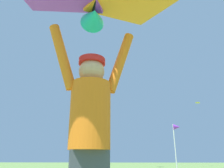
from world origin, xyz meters
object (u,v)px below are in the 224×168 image
distant_kite_green_low_left (80,85)px  held_stunt_kite (95,0)px  distant_kite_white_overhead_distant (103,129)px  distant_kite_purple_low_right (64,48)px  kite_flyer_person (90,135)px  marker_flag (176,131)px  distant_kite_white_mid_left (72,0)px  distant_kite_yellow_high_right (198,103)px

distant_kite_green_low_left → held_stunt_kite: bearing=-75.9°
distant_kite_white_overhead_distant → distant_kite_purple_low_right: size_ratio=0.64×
kite_flyer_person → marker_flag: size_ratio=0.90×
distant_kite_white_mid_left → distant_kite_purple_low_right: (-4.79, 12.41, 0.49)m
held_stunt_kite → distant_kite_green_low_left: size_ratio=1.94×
held_stunt_kite → marker_flag: bearing=73.9°
held_stunt_kite → distant_kite_purple_low_right: bearing=109.4°
distant_kite_white_mid_left → marker_flag: 21.91m
distant_kite_white_mid_left → distant_kite_purple_low_right: bearing=111.1°
held_stunt_kite → distant_kite_white_overhead_distant: (-4.33, 35.39, 3.45)m
held_stunt_kite → distant_kite_green_low_left: bearing=104.1°
distant_kite_white_mid_left → held_stunt_kite: bearing=-71.7°
distant_kite_green_low_left → marker_flag: (6.83, -10.94, -5.93)m
distant_kite_white_overhead_distant → distant_kite_white_mid_left: bearing=-96.5°
distant_kite_green_low_left → marker_flag: size_ratio=0.43×
distant_kite_white_overhead_distant → marker_flag: bearing=-76.8°
distant_kite_yellow_high_right → marker_flag: 19.76m
held_stunt_kite → distant_kite_white_overhead_distant: bearing=97.0°
distant_kite_purple_low_right → distant_kite_green_low_left: (6.36, -12.76, -11.35)m
distant_kite_yellow_high_right → distant_kite_green_low_left: size_ratio=0.72×
kite_flyer_person → marker_flag: bearing=73.6°
held_stunt_kite → distant_kite_purple_low_right: 37.20m
held_stunt_kite → distant_kite_purple_low_right: (-11.00, 31.25, 16.91)m
distant_kite_yellow_high_right → marker_flag: distant_kite_yellow_high_right is taller
distant_kite_white_mid_left → distant_kite_yellow_high_right: distant_kite_white_mid_left is taller
kite_flyer_person → held_stunt_kite: (0.02, -0.08, 1.28)m
held_stunt_kite → distant_kite_yellow_high_right: (8.69, 25.35, 5.22)m
kite_flyer_person → held_stunt_kite: size_ratio=1.07×
distant_kite_yellow_high_right → marker_flag: size_ratio=0.31×
distant_kite_white_mid_left → distant_kite_purple_low_right: size_ratio=0.54×
distant_kite_purple_low_right → marker_flag: (13.18, -23.70, -17.28)m
held_stunt_kite → distant_kite_white_mid_left: distant_kite_white_mid_left is taller
distant_kite_green_low_left → marker_flag: bearing=-58.0°
kite_flyer_person → marker_flag: marker_flag is taller
distant_kite_purple_low_right → kite_flyer_person: bearing=-70.6°
distant_kite_white_mid_left → distant_kite_purple_low_right: 13.31m
distant_kite_white_mid_left → kite_flyer_person: bearing=-71.7°
distant_kite_white_overhead_distant → distant_kite_green_low_left: size_ratio=1.20×
kite_flyer_person → distant_kite_green_low_left: distant_kite_green_low_left is taller
distant_kite_white_overhead_distant → distant_kite_yellow_high_right: bearing=-37.7°
distant_kite_white_mid_left → distant_kite_yellow_high_right: size_ratio=1.42×
distant_kite_green_low_left → kite_flyer_person: bearing=-75.9°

